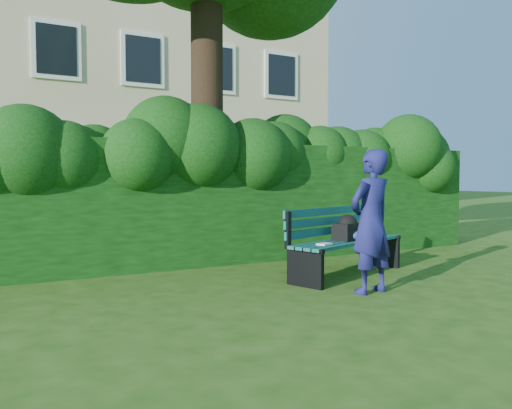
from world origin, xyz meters
TOP-DOWN VIEW (x-y plane):
  - ground at (0.00, 0.00)m, footprint 80.00×80.00m
  - apartment_building at (-0.00, 13.99)m, footprint 16.00×8.08m
  - hedge at (0.00, 2.20)m, footprint 10.00×1.00m
  - park_bench at (1.22, 0.34)m, footprint 2.03×1.17m
  - man_reading at (0.80, -0.61)m, footprint 0.64×0.47m

SIDE VIEW (x-z plane):
  - ground at x=0.00m, z-range 0.00..0.00m
  - park_bench at x=1.22m, z-range 0.05..0.94m
  - man_reading at x=0.80m, z-range 0.00..1.60m
  - hedge at x=0.00m, z-range 0.00..1.80m
  - apartment_building at x=0.00m, z-range 0.00..12.00m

